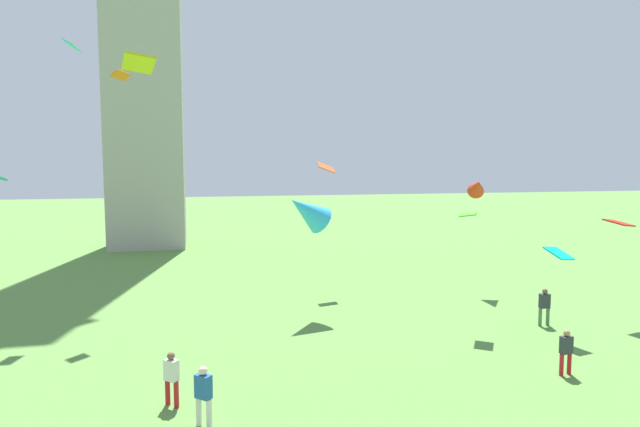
{
  "coord_description": "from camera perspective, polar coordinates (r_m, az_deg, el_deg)",
  "views": [
    {
      "loc": [
        -4.2,
        0.87,
        7.46
      ],
      "look_at": [
        0.22,
        19.76,
        5.6
      ],
      "focal_mm": 29.92,
      "sensor_mm": 36.0,
      "label": 1
    }
  ],
  "objects": [
    {
      "name": "kite_flying_2",
      "position": [
        28.39,
        29.31,
        -0.87
      ],
      "size": [
        0.99,
        1.29,
        0.31
      ],
      "rotation": [
        0.0,
        0.0,
        4.88
      ],
      "color": "red"
    },
    {
      "name": "kite_flying_4",
      "position": [
        29.24,
        -25.04,
        16.0
      ],
      "size": [
        0.75,
        1.04,
        0.51
      ],
      "rotation": [
        0.0,
        0.0,
        1.32
      ],
      "color": "#25DEC3"
    },
    {
      "name": "kite_flying_8",
      "position": [
        31.21,
        0.64,
        4.95
      ],
      "size": [
        1.1,
        0.8,
        0.72
      ],
      "rotation": [
        0.0,
        0.0,
        3.22
      ],
      "color": "#D35C28"
    },
    {
      "name": "person_3",
      "position": [
        21.17,
        24.82,
        -13.06
      ],
      "size": [
        0.5,
        0.3,
        1.62
      ],
      "rotation": [
        0.0,
        0.0,
        3.28
      ],
      "color": "red",
      "rests_on": "ground_plane"
    },
    {
      "name": "kite_flying_5",
      "position": [
        25.76,
        -1.45,
        0.32
      ],
      "size": [
        2.81,
        2.22,
        2.29
      ],
      "rotation": [
        0.0,
        0.0,
        5.08
      ],
      "color": "#2EAEEA"
    },
    {
      "name": "kite_flying_7",
      "position": [
        24.79,
        15.56,
        -0.08
      ],
      "size": [
        1.19,
        1.29,
        0.19
      ],
      "rotation": [
        0.0,
        0.0,
        1.0
      ],
      "color": "#4CE324"
    },
    {
      "name": "kite_flying_9",
      "position": [
        24.85,
        24.16,
        -3.9
      ],
      "size": [
        0.92,
        1.19,
        0.47
      ],
      "rotation": [
        0.0,
        0.0,
        4.87
      ],
      "color": "#04CAC2"
    },
    {
      "name": "kite_flying_0",
      "position": [
        27.61,
        -20.56,
        13.69
      ],
      "size": [
        0.94,
        0.88,
        0.45
      ],
      "rotation": [
        0.0,
        0.0,
        3.92
      ],
      "color": "orange"
    },
    {
      "name": "person_2",
      "position": [
        26.78,
        22.88,
        -8.98
      ],
      "size": [
        0.54,
        0.29,
        1.73
      ],
      "rotation": [
        0.0,
        0.0,
        3.07
      ],
      "color": "#51754C",
      "rests_on": "ground_plane"
    },
    {
      "name": "kite_flying_3",
      "position": [
        16.41,
        -18.83,
        14.97
      ],
      "size": [
        1.06,
        1.32,
        0.41
      ],
      "rotation": [
        0.0,
        0.0,
        4.91
      ],
      "color": "#B6B711"
    },
    {
      "name": "person_4",
      "position": [
        17.63,
        -15.6,
        -16.36
      ],
      "size": [
        0.5,
        0.49,
        1.71
      ],
      "rotation": [
        0.0,
        0.0,
        5.5
      ],
      "color": "red",
      "rests_on": "ground_plane"
    },
    {
      "name": "person_1",
      "position": [
        16.16,
        -12.36,
        -18.22
      ],
      "size": [
        0.52,
        0.51,
        1.77
      ],
      "rotation": [
        0.0,
        0.0,
        5.53
      ],
      "color": "silver",
      "rests_on": "ground_plane"
    },
    {
      "name": "kite_flying_1",
      "position": [
        32.1,
        16.47,
        2.79
      ],
      "size": [
        1.5,
        1.88,
        1.45
      ],
      "rotation": [
        0.0,
        0.0,
        5.91
      ],
      "color": "red"
    }
  ]
}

